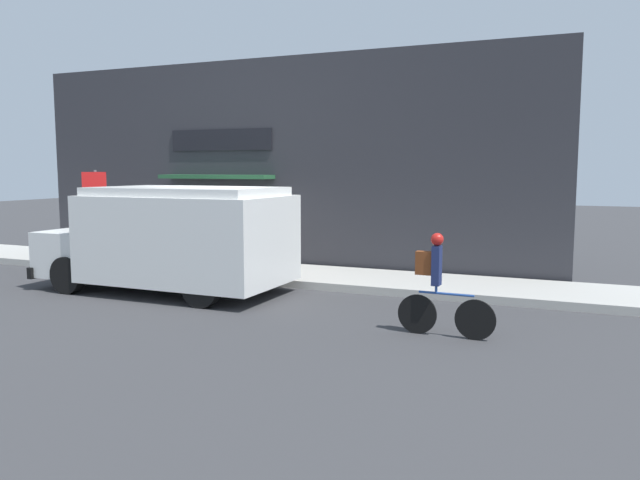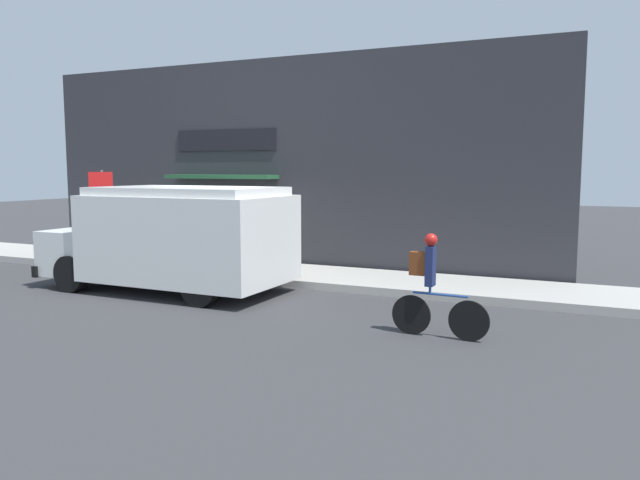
{
  "view_description": "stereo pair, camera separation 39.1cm",
  "coord_description": "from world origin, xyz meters",
  "px_view_note": "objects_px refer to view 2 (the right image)",
  "views": [
    {
      "loc": [
        7.39,
        -11.9,
        2.56
      ],
      "look_at": [
        2.41,
        -0.2,
        1.1
      ],
      "focal_mm": 35.0,
      "sensor_mm": 36.0,
      "label": 1
    },
    {
      "loc": [
        7.75,
        -11.74,
        2.56
      ],
      "look_at": [
        2.41,
        -0.2,
        1.1
      ],
      "focal_mm": 35.0,
      "sensor_mm": 36.0,
      "label": 2
    }
  ],
  "objects_px": {
    "school_bus": "(175,238)",
    "trash_bin": "(233,245)",
    "cyclist": "(432,287)",
    "stop_sign_post": "(102,200)"
  },
  "relations": [
    {
      "from": "cyclist",
      "to": "trash_bin",
      "type": "relative_size",
      "value": 1.73
    },
    {
      "from": "school_bus",
      "to": "trash_bin",
      "type": "distance_m",
      "value": 2.93
    },
    {
      "from": "cyclist",
      "to": "trash_bin",
      "type": "bearing_deg",
      "value": 148.12
    },
    {
      "from": "school_bus",
      "to": "cyclist",
      "type": "bearing_deg",
      "value": -11.9
    },
    {
      "from": "trash_bin",
      "to": "cyclist",
      "type": "bearing_deg",
      "value": -33.65
    },
    {
      "from": "cyclist",
      "to": "stop_sign_post",
      "type": "relative_size",
      "value": 0.68
    },
    {
      "from": "school_bus",
      "to": "cyclist",
      "type": "distance_m",
      "value": 5.95
    },
    {
      "from": "stop_sign_post",
      "to": "trash_bin",
      "type": "xyz_separation_m",
      "value": [
        3.47,
        0.88,
        -1.12
      ]
    },
    {
      "from": "trash_bin",
      "to": "school_bus",
      "type": "bearing_deg",
      "value": -81.97
    },
    {
      "from": "school_bus",
      "to": "stop_sign_post",
      "type": "distance_m",
      "value": 4.39
    }
  ]
}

